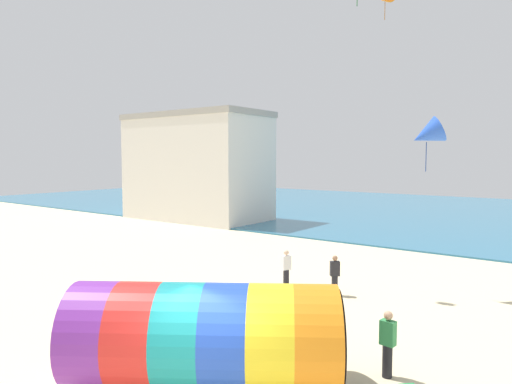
{
  "coord_description": "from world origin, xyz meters",
  "views": [
    {
      "loc": [
        6.05,
        -6.1,
        5.34
      ],
      "look_at": [
        -1.01,
        3.47,
        4.46
      ],
      "focal_mm": 32.0,
      "sensor_mm": 36.0,
      "label": 1
    }
  ],
  "objects_px": {
    "kite_blue_delta": "(427,135)",
    "kite_handler": "(388,344)",
    "bystander_near_water": "(286,269)",
    "bystander_mid_beach": "(335,275)",
    "giant_inflatable_tube": "(206,336)"
  },
  "relations": [
    {
      "from": "kite_blue_delta",
      "to": "kite_handler",
      "type": "bearing_deg",
      "value": -79.52
    },
    {
      "from": "bystander_near_water",
      "to": "bystander_mid_beach",
      "type": "height_order",
      "value": "bystander_near_water"
    },
    {
      "from": "bystander_mid_beach",
      "to": "giant_inflatable_tube",
      "type": "bearing_deg",
      "value": -84.12
    },
    {
      "from": "kite_blue_delta",
      "to": "bystander_near_water",
      "type": "relative_size",
      "value": 1.36
    },
    {
      "from": "giant_inflatable_tube",
      "to": "bystander_mid_beach",
      "type": "relative_size",
      "value": 4.12
    },
    {
      "from": "kite_handler",
      "to": "bystander_mid_beach",
      "type": "height_order",
      "value": "kite_handler"
    },
    {
      "from": "kite_blue_delta",
      "to": "bystander_near_water",
      "type": "bearing_deg",
      "value": -149.07
    },
    {
      "from": "kite_blue_delta",
      "to": "giant_inflatable_tube",
      "type": "bearing_deg",
      "value": -99.41
    },
    {
      "from": "kite_handler",
      "to": "kite_blue_delta",
      "type": "height_order",
      "value": "kite_blue_delta"
    },
    {
      "from": "kite_blue_delta",
      "to": "bystander_mid_beach",
      "type": "distance_m",
      "value": 6.56
    },
    {
      "from": "bystander_near_water",
      "to": "bystander_mid_beach",
      "type": "xyz_separation_m",
      "value": [
        2.03,
        0.33,
        -0.01
      ]
    },
    {
      "from": "giant_inflatable_tube",
      "to": "bystander_near_water",
      "type": "distance_m",
      "value": 8.48
    },
    {
      "from": "giant_inflatable_tube",
      "to": "bystander_near_water",
      "type": "height_order",
      "value": "giant_inflatable_tube"
    },
    {
      "from": "giant_inflatable_tube",
      "to": "kite_blue_delta",
      "type": "relative_size",
      "value": 3.0
    },
    {
      "from": "bystander_near_water",
      "to": "kite_blue_delta",
      "type": "bearing_deg",
      "value": 30.93
    }
  ]
}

